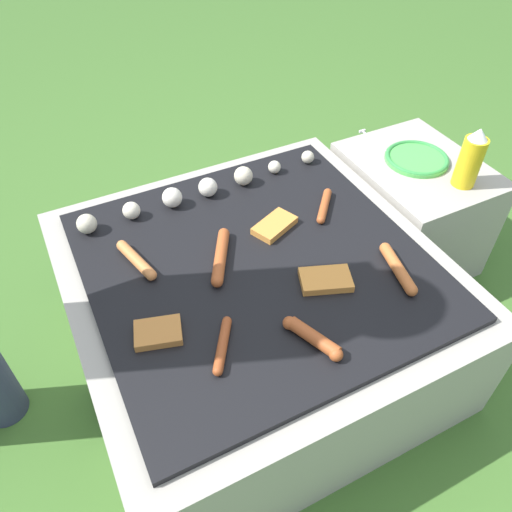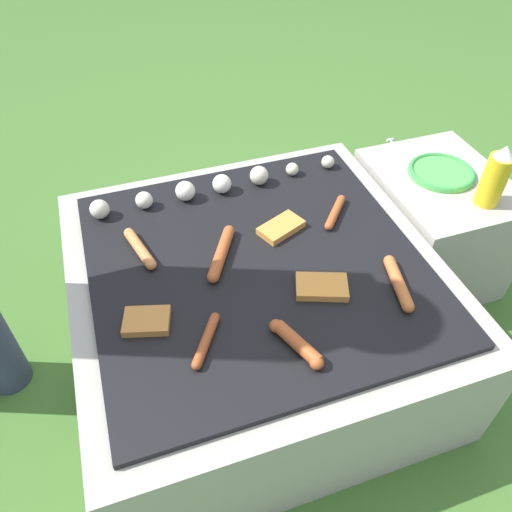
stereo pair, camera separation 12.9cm
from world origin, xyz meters
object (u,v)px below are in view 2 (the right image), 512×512
condiment_bottle (495,177)px  fork_utensil (400,150)px  plate_colorful (442,172)px  sausage_front_center (221,253)px

condiment_bottle → fork_utensil: condiment_bottle is taller
plate_colorful → fork_utensil: size_ratio=1.22×
fork_utensil → condiment_bottle: bearing=-73.4°
sausage_front_center → plate_colorful: size_ratio=0.89×
sausage_front_center → plate_colorful: (0.76, 0.14, -0.01)m
condiment_bottle → sausage_front_center: bearing=178.1°
sausage_front_center → fork_utensil: (0.71, 0.30, -0.01)m
sausage_front_center → fork_utensil: size_ratio=1.09×
sausage_front_center → plate_colorful: bearing=10.2°
sausage_front_center → fork_utensil: 0.77m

